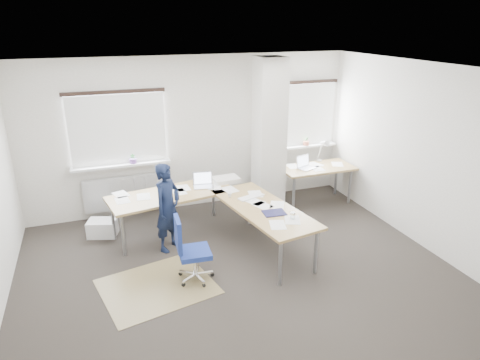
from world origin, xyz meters
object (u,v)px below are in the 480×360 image
object	(u,v)px
desk_side	(317,169)
task_chair	(192,263)
desk_main	(218,201)
person	(168,207)

from	to	relation	value
desk_side	task_chair	xyz separation A→B (m)	(-2.90, -1.81, -0.42)
desk_side	task_chair	distance (m)	3.44
desk_main	desk_side	world-z (taller)	desk_side
desk_main	task_chair	world-z (taller)	desk_main
person	task_chair	bearing A→B (deg)	-124.64
desk_main	desk_side	xyz separation A→B (m)	(2.23, 0.86, -0.01)
desk_main	person	size ratio (longest dim) A/B	2.02
desk_main	desk_side	size ratio (longest dim) A/B	2.01
desk_side	task_chair	bearing A→B (deg)	-147.89
desk_main	task_chair	bearing A→B (deg)	-135.15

